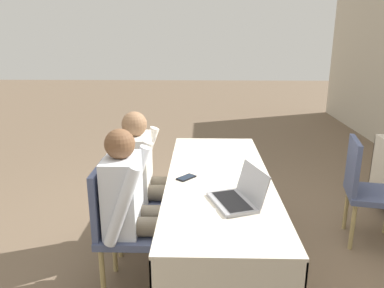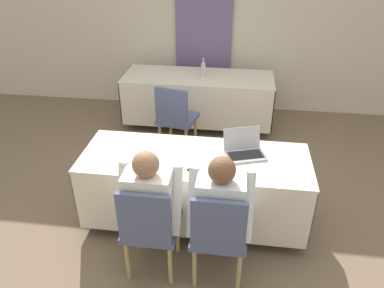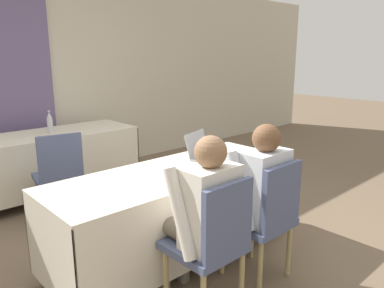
{
  "view_description": "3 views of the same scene",
  "coord_description": "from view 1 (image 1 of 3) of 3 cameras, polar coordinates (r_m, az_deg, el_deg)",
  "views": [
    {
      "loc": [
        2.57,
        -0.14,
        1.76
      ],
      "look_at": [
        0.0,
        -0.2,
        1.0
      ],
      "focal_mm": 35.0,
      "sensor_mm": 36.0,
      "label": 1
    },
    {
      "loc": [
        0.35,
        -2.83,
        2.56
      ],
      "look_at": [
        0.0,
        -0.2,
        1.0
      ],
      "focal_mm": 35.0,
      "sensor_mm": 36.0,
      "label": 2
    },
    {
      "loc": [
        -1.81,
        -2.16,
        1.64
      ],
      "look_at": [
        0.0,
        -0.2,
        1.0
      ],
      "focal_mm": 35.0,
      "sensor_mm": 36.0,
      "label": 3
    }
  ],
  "objects": [
    {
      "name": "chair_far_spare",
      "position": [
        3.53,
        24.98,
        -5.89
      ],
      "size": [
        0.52,
        0.52,
        0.91
      ],
      "rotation": [
        0.0,
        0.0,
        2.93
      ],
      "color": "tan",
      "rests_on": "ground_plane"
    },
    {
      "name": "person_checkered_shirt",
      "position": [
        3.08,
        -7.03,
        -4.34
      ],
      "size": [
        0.5,
        0.52,
        1.17
      ],
      "rotation": [
        0.0,
        0.0,
        3.14
      ],
      "color": "#665B4C",
      "rests_on": "ground_plane"
    },
    {
      "name": "paper_centre_table",
      "position": [
        3.51,
        1.7,
        -0.24
      ],
      "size": [
        0.27,
        0.34,
        0.0
      ],
      "rotation": [
        0.0,
        0.0,
        0.23
      ],
      "color": "white",
      "rests_on": "conference_table_near"
    },
    {
      "name": "paper_beside_laptop",
      "position": [
        2.85,
        7.45,
        -4.43
      ],
      "size": [
        0.23,
        0.31,
        0.0
      ],
      "rotation": [
        0.0,
        0.0,
        0.07
      ],
      "color": "white",
      "rests_on": "conference_table_near"
    },
    {
      "name": "paper_left_edge",
      "position": [
        2.21,
        -0.24,
        -10.8
      ],
      "size": [
        0.23,
        0.31,
        0.0
      ],
      "rotation": [
        0.0,
        0.0,
        -0.05
      ],
      "color": "white",
      "rests_on": "conference_table_near"
    },
    {
      "name": "chair_near_right",
      "position": [
        2.68,
        -10.84,
        -11.68
      ],
      "size": [
        0.44,
        0.44,
        0.91
      ],
      "rotation": [
        0.0,
        0.0,
        3.14
      ],
      "color": "tan",
      "rests_on": "ground_plane"
    },
    {
      "name": "cell_phone",
      "position": [
        2.73,
        -0.88,
        -5.14
      ],
      "size": [
        0.16,
        0.15,
        0.01
      ],
      "rotation": [
        0.0,
        0.0,
        0.85
      ],
      "color": "black",
      "rests_on": "conference_table_near"
    },
    {
      "name": "laptop",
      "position": [
        2.36,
        7.04,
        -7.95
      ],
      "size": [
        0.41,
        0.37,
        0.22
      ],
      "rotation": [
        0.0,
        0.0,
        0.32
      ],
      "color": "#99999E",
      "rests_on": "conference_table_near"
    },
    {
      "name": "person_white_shirt",
      "position": [
        2.59,
        -8.76,
        -8.67
      ],
      "size": [
        0.5,
        0.52,
        1.17
      ],
      "rotation": [
        0.0,
        0.0,
        3.14
      ],
      "color": "#665B4C",
      "rests_on": "ground_plane"
    },
    {
      "name": "ground_plane",
      "position": [
        3.12,
        3.81,
        -17.83
      ],
      "size": [
        24.0,
        24.0,
        0.0
      ],
      "primitive_type": "plane",
      "color": "brown"
    },
    {
      "name": "conference_table_near",
      "position": [
        2.84,
        4.02,
        -8.35
      ],
      "size": [
        2.08,
        0.76,
        0.75
      ],
      "color": "beige",
      "rests_on": "ground_plane"
    },
    {
      "name": "chair_near_left",
      "position": [
        3.16,
        -8.8,
        -7.01
      ],
      "size": [
        0.44,
        0.44,
        0.91
      ],
      "rotation": [
        0.0,
        0.0,
        3.14
      ],
      "color": "tan",
      "rests_on": "ground_plane"
    }
  ]
}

